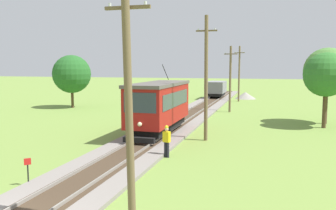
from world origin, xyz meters
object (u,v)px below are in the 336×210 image
Objects in this scene: utility_pole_near_tram at (206,78)px; utility_pole_foreground at (129,104)px; tree_right_near at (327,71)px; trackside_signal_marker at (28,170)px; freight_car at (217,88)px; second_worker at (127,121)px; tree_left_near at (72,74)px; red_tram at (159,105)px; gravel_pile at (245,95)px; tree_left_far at (326,75)px; track_worker at (167,140)px; utility_pole_mid at (230,78)px; utility_pole_far at (239,73)px.

utility_pole_foreground is at bearing -90.00° from utility_pole_near_tram.
trackside_signal_marker is at bearing -124.79° from tree_right_near.
freight_car is 29.85m from second_worker.
tree_left_near is at bearing 170.80° from tree_right_near.
red_tram reaches higher than gravel_pile.
tree_right_near reaches higher than tree_left_far.
red_tram is 4.79× the size of second_worker.
trackside_signal_marker is 0.37× the size of gravel_pile.
trackside_signal_marker is 7.43m from track_worker.
tree_left_far is at bearing 157.73° from track_worker.
utility_pole_mid is at bearing 77.95° from trackside_signal_marker.
utility_pole_far is (0.00, 11.83, 0.31)m from utility_pole_mid.
tree_right_near is (8.80, 9.79, 0.32)m from utility_pole_near_tram.
utility_pole_near_tram is at bearing -90.00° from utility_pole_far.
red_tram is 30.90m from gravel_pile.
tree_left_near is at bearing 117.13° from trackside_signal_marker.
utility_pole_mid is 3.98× the size of second_worker.
utility_pole_foreground is at bearing -76.25° from red_tram.
trackside_signal_marker is at bearing -99.91° from red_tram.
utility_pole_mid is 1.17× the size of tree_left_far.
utility_pole_mid reaches higher than trackside_signal_marker.
second_worker is 18.72m from tree_left_near.
tree_left_near reaches higher than track_worker.
red_tram is at bearing -41.53° from tree_left_near.
utility_pole_foreground is 1.16× the size of tree_right_near.
tree_left_far is at bearing -66.99° from utility_pole_far.
utility_pole_far is at bearing 81.62° from trackside_signal_marker.
red_tram is at bearing -144.37° from tree_right_near.
second_worker is 0.27× the size of tree_right_near.
red_tram reaches higher than freight_car.
gravel_pile is 1.77× the size of second_worker.
utility_pole_foreground is 40.73m from utility_pole_far.
tree_left_near is 1.03× the size of tree_left_far.
utility_pole_foreground is at bearing -90.85° from gravel_pile.
utility_pole_mid is (0.00, 28.90, -0.25)m from utility_pole_foreground.
utility_pole_far reaches higher than utility_pole_mid.
tree_right_near is at bearing -69.50° from gravel_pile.
tree_right_near reaches higher than second_worker.
tree_left_far is (26.91, -6.75, 0.28)m from tree_left_near.
tree_right_near reaches higher than trackside_signal_marker.
freight_car is 24.24m from tree_right_near.
utility_pole_foreground is 45.17m from gravel_pile.
tree_left_far is at bearing -14.09° from tree_left_near.
freight_car is 5.36m from utility_pole_far.
trackside_signal_marker is at bearing -98.38° from utility_pole_far.
trackside_signal_marker is at bearing -62.87° from tree_left_near.
utility_pole_foreground is at bearing -85.39° from freight_car.
second_worker is 17.68m from tree_right_near.
second_worker is (-2.40, -0.26, -1.21)m from red_tram.
utility_pole_mid is 16.07m from second_worker.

